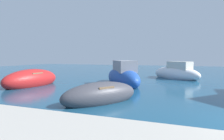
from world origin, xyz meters
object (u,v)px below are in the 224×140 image
moored_boat_0 (123,77)px  moored_boat_4 (31,80)px  moored_boat_5 (101,95)px  moored_boat_2 (176,73)px

moored_boat_0 → moored_boat_4: moored_boat_0 is taller
moored_boat_5 → moored_boat_0: bearing=-138.2°
moored_boat_0 → moored_boat_5: (0.73, -5.91, -0.23)m
moored_boat_2 → moored_boat_5: moored_boat_2 is taller
moored_boat_0 → moored_boat_4: (-6.01, -3.03, -0.14)m
moored_boat_5 → moored_boat_4: bearing=-78.4°
moored_boat_0 → moored_boat_2: bearing=-68.1°
moored_boat_0 → moored_boat_2: (3.72, 5.48, -0.05)m
moored_boat_4 → moored_boat_5: (6.73, -2.89, -0.09)m
moored_boat_4 → moored_boat_5: moored_boat_4 is taller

